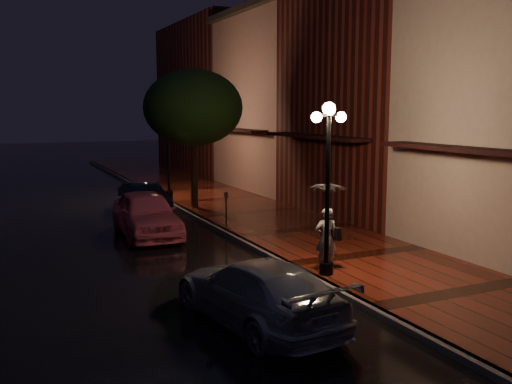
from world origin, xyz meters
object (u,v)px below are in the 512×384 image
silver_car (257,292)px  street_tree (194,110)px  pink_car (146,214)px  parking_meter (226,206)px  streetlamp_near (328,178)px  woman_with_umbrella (327,212)px  navy_car (144,198)px  streetlamp_far (168,145)px

silver_car → street_tree: bearing=-110.8°
pink_car → silver_car: size_ratio=1.00×
street_tree → parking_meter: (-0.38, -4.52, -3.34)m
pink_car → parking_meter: bearing=-6.4°
parking_meter → street_tree: bearing=82.2°
streetlamp_near → silver_car: 3.94m
street_tree → parking_meter: 5.63m
woman_with_umbrella → street_tree: bearing=-77.3°
woman_with_umbrella → silver_car: bearing=50.1°
streetlamp_near → pink_car: streetlamp_near is taller
navy_car → woman_with_umbrella: 11.14m
streetlamp_far → navy_car: streetlamp_far is taller
street_tree → navy_car: bearing=171.2°
pink_car → silver_car: bearing=-87.7°
pink_car → navy_car: bearing=78.9°
navy_car → parking_meter: bearing=-73.7°
silver_car → parking_meter: size_ratio=3.65×
pink_car → parking_meter: (2.76, -0.41, 0.13)m
silver_car → woman_with_umbrella: (3.09, 2.36, 1.00)m
streetlamp_far → pink_car: size_ratio=0.95×
street_tree → parking_meter: bearing=-94.8°
pink_car → woman_with_umbrella: size_ratio=1.99×
street_tree → woman_with_umbrella: bearing=-90.0°
street_tree → silver_car: 13.76m
streetlamp_near → woman_with_umbrella: streetlamp_near is taller
streetlamp_near → parking_meter: (-0.12, 6.47, -1.69)m
pink_car → navy_car: (1.03, 4.43, -0.16)m
navy_car → parking_meter: parking_meter is taller
streetlamp_near → parking_meter: streetlamp_near is taller
streetlamp_near → street_tree: (0.26, 10.99, 1.64)m
streetlamp_near → woman_with_umbrella: bearing=59.2°
woman_with_umbrella → parking_meter: bearing=-73.7°
silver_car → parking_meter: 8.84m
pink_car → woman_with_umbrella: bearing=-62.1°
streetlamp_far → pink_car: (-2.88, -7.11, -1.83)m
street_tree → parking_meter: size_ratio=4.65×
streetlamp_near → woman_with_umbrella: 1.06m
street_tree → silver_car: size_ratio=1.27×
parking_meter → streetlamp_far: bearing=86.1°
streetlamp_near → streetlamp_far: bearing=90.0°
pink_car → woman_with_umbrella: 7.23m
pink_car → woman_with_umbrella: (3.13, -6.46, 0.89)m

